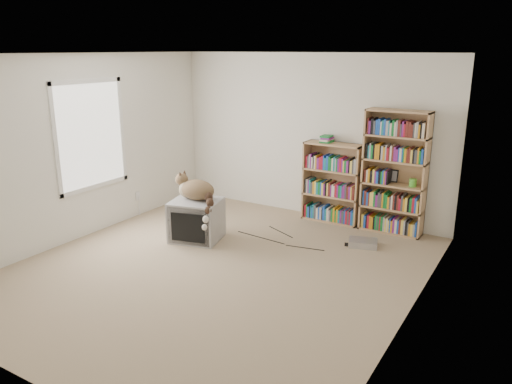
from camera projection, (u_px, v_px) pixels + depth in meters
The scene contains 17 objects.
floor at pixel (217, 269), 6.00m from camera, with size 4.50×5.00×0.01m, color tan.
wall_back at pixel (309, 136), 7.71m from camera, with size 4.50×0.02×2.50m, color silver.
wall_front at pixel (13, 236), 3.59m from camera, with size 4.50×0.02×2.50m, color silver.
wall_left at pixel (80, 148), 6.77m from camera, with size 0.02×5.00×2.50m, color silver.
wall_right at pixel (416, 197), 4.54m from camera, with size 0.02×5.00×2.50m, color silver.
ceiling at pixel (212, 54), 5.31m from camera, with size 4.50×5.00×0.02m, color white.
window at pixel (91, 135), 6.88m from camera, with size 0.02×1.22×1.52m, color white.
crt_tv at pixel (197, 220), 6.87m from camera, with size 0.77×0.73×0.56m.
cat at pixel (198, 194), 6.74m from camera, with size 0.76×0.55×0.61m.
bookcase_tall at pixel (395, 175), 7.01m from camera, with size 0.88×0.30×1.75m.
bookcase_short at pixel (333, 186), 7.55m from camera, with size 0.88×0.30×1.21m.
book_stack at pixel (327, 139), 7.42m from camera, with size 0.19×0.24×0.10m, color #A8162A.
green_mug at pixel (413, 183), 6.88m from camera, with size 0.10×0.10×0.11m, color #55BF36.
framed_print at pixel (393, 176), 7.11m from camera, with size 0.14×0.01×0.18m, color black.
dvd_player at pixel (363, 243), 6.69m from camera, with size 0.38×0.27×0.09m, color #B2B2B7.
wall_outlet at pixel (138, 196), 7.85m from camera, with size 0.01×0.08×0.13m, color silver.
floor_cables at pixel (270, 237), 7.01m from camera, with size 1.20×0.70×0.01m, color black, non-canonical shape.
Camera 1 is at (3.24, -4.48, 2.56)m, focal length 35.00 mm.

